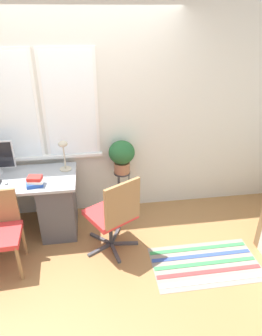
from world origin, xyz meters
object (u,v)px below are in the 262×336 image
Objects in this scene: desk_lamp at (64,150)px; potted_plant at (122,155)px; office_chair_swivel at (114,214)px; plant_stand at (122,178)px; book_stack at (35,181)px; mouse at (6,183)px.

potted_plant is at bearing 7.72° from desk_lamp.
potted_plant is (0.17, 0.71, 0.37)m from office_chair_swivel.
desk_lamp is 0.39× the size of office_chair_swivel.
office_chair_swivel is 1.54× the size of plant_stand.
office_chair_swivel reaches higher than plant_stand.
book_stack is at bearing -156.66° from potted_plant.
book_stack is 0.33× the size of plant_stand.
plant_stand is 0.34m from potted_plant.
book_stack is at bearing -48.91° from office_chair_swivel.
plant_stand is at bearing 180.00° from potted_plant.
potted_plant is at bearing 23.34° from book_stack.
potted_plant reaches higher than plant_stand.
plant_stand is (0.17, 0.71, 0.02)m from office_chair_swivel.
office_chair_swivel is at bearing -19.00° from book_stack.
potted_plant is at bearing 0.00° from plant_stand.
potted_plant reaches higher than book_stack.
book_stack is at bearing -132.26° from desk_lamp.
mouse is 1.37m from potted_plant.
desk_lamp is at bearing -172.28° from plant_stand.
potted_plant reaches higher than office_chair_swivel.
desk_lamp is at bearing 22.32° from mouse.
potted_plant is (0.00, 0.00, 0.34)m from plant_stand.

